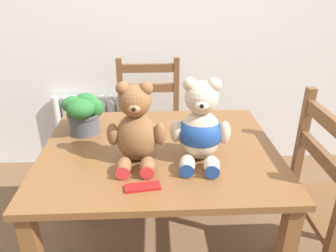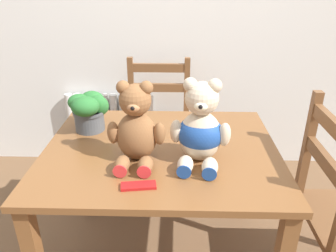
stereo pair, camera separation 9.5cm
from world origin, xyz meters
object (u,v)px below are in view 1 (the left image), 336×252
teddy_bear_right (200,128)px  potted_plant (83,111)px  wooden_chair_behind (149,127)px  teddy_bear_left (136,129)px  chocolate_bar (143,187)px

teddy_bear_right → potted_plant: size_ratio=1.61×
wooden_chair_behind → potted_plant: bearing=62.0°
teddy_bear_left → potted_plant: teddy_bear_left is taller
wooden_chair_behind → potted_plant: wooden_chair_behind is taller
potted_plant → teddy_bear_left: bearing=-46.4°
teddy_bear_left → potted_plant: (-0.28, 0.30, -0.04)m
potted_plant → chocolate_bar: 0.60m
wooden_chair_behind → chocolate_bar: 1.14m
teddy_bear_left → teddy_bear_right: size_ratio=0.96×
wooden_chair_behind → potted_plant: (-0.32, -0.61, 0.39)m
teddy_bear_right → chocolate_bar: (-0.25, -0.21, -0.14)m
teddy_bear_right → chocolate_bar: teddy_bear_right is taller
wooden_chair_behind → teddy_bear_left: size_ratio=2.59×
potted_plant → wooden_chair_behind: bearing=62.0°
chocolate_bar → teddy_bear_left: bearing=97.7°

